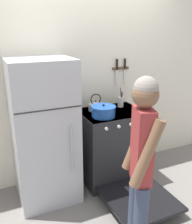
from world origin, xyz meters
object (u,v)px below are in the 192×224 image
dutch_oven_pot (104,111)px  utensil_jar (121,101)px  stove_range (113,147)px  refrigerator (44,132)px  tea_kettle (96,106)px  person (141,166)px

dutch_oven_pot → utensil_jar: bearing=34.1°
stove_range → utensil_jar: utensil_jar is taller
refrigerator → tea_kettle: (0.70, 0.14, 0.18)m
tea_kettle → person: 1.36m
refrigerator → stove_range: bearing=-1.2°
dutch_oven_pot → utensil_jar: utensil_jar is taller
tea_kettle → utensil_jar: size_ratio=0.90×
refrigerator → stove_range: size_ratio=1.19×
refrigerator → utensil_jar: refrigerator is taller
dutch_oven_pot → utensil_jar: (0.37, 0.25, 0.01)m
refrigerator → utensil_jar: 1.09m
stove_range → utensil_jar: bearing=40.6°
stove_range → utensil_jar: size_ratio=5.30×
refrigerator → utensil_jar: (1.06, 0.15, 0.19)m
utensil_jar → person: bearing=-113.6°
tea_kettle → person: (-0.23, -1.34, -0.07)m
tea_kettle → utensil_jar: bearing=1.1°
refrigerator → stove_range: 0.94m
tea_kettle → person: person is taller
person → stove_range: bearing=-0.6°
dutch_oven_pot → utensil_jar: size_ratio=1.26×
stove_range → tea_kettle: bearing=134.9°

